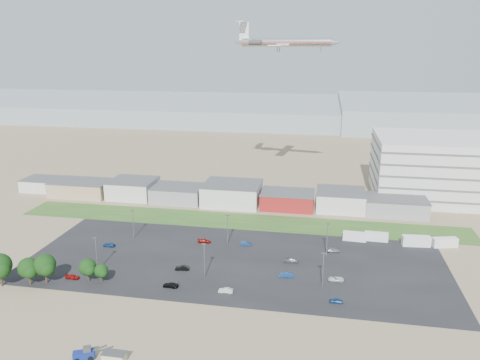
% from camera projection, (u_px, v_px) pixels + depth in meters
% --- Properties ---
extents(ground, '(700.00, 700.00, 0.00)m').
position_uv_depth(ground, '(200.00, 293.00, 117.43)').
color(ground, '#7F6A51').
rests_on(ground, ground).
extents(parking_lot, '(120.00, 50.00, 0.01)m').
position_uv_depth(parking_lot, '(235.00, 261.00, 135.49)').
color(parking_lot, black).
rests_on(parking_lot, ground).
extents(grass_strip, '(160.00, 16.00, 0.02)m').
position_uv_depth(grass_strip, '(238.00, 221.00, 166.64)').
color(grass_strip, '#26541F').
rests_on(grass_strip, ground).
extents(hills_backdrop, '(700.00, 200.00, 9.00)m').
position_uv_depth(hills_backdrop, '(339.00, 113.00, 407.37)').
color(hills_backdrop, gray).
rests_on(hills_backdrop, ground).
extents(building_row, '(170.00, 20.00, 8.00)m').
position_uv_depth(building_row, '(205.00, 192.00, 186.49)').
color(building_row, silver).
rests_on(building_row, ground).
extents(parking_garage, '(80.00, 40.00, 25.00)m').
position_uv_depth(parking_garage, '(477.00, 169.00, 188.29)').
color(parking_garage, silver).
rests_on(parking_garage, ground).
extents(portable_shed, '(4.63, 2.43, 2.32)m').
position_uv_depth(portable_shed, '(114.00, 358.00, 91.20)').
color(portable_shed, '#BFB990').
rests_on(portable_shed, ground).
extents(telehandler, '(6.91, 4.64, 2.74)m').
position_uv_depth(telehandler, '(84.00, 353.00, 92.17)').
color(telehandler, navy).
rests_on(telehandler, ground).
extents(box_trailer_a, '(7.42, 2.76, 2.73)m').
position_uv_depth(box_trailer_a, '(355.00, 236.00, 149.48)').
color(box_trailer_a, silver).
rests_on(box_trailer_a, ground).
extents(box_trailer_b, '(7.31, 2.55, 2.71)m').
position_uv_depth(box_trailer_b, '(376.00, 237.00, 149.36)').
color(box_trailer_b, silver).
rests_on(box_trailer_b, ground).
extents(box_trailer_c, '(8.61, 3.31, 3.16)m').
position_uv_depth(box_trailer_c, '(416.00, 241.00, 145.40)').
color(box_trailer_c, silver).
rests_on(box_trailer_c, ground).
extents(box_trailer_d, '(8.04, 4.28, 2.88)m').
position_uv_depth(box_trailer_d, '(445.00, 242.00, 144.72)').
color(box_trailer_d, silver).
rests_on(box_trailer_d, ground).
extents(tree_far_left, '(6.76, 6.76, 10.14)m').
position_uv_depth(tree_far_left, '(0.00, 268.00, 119.75)').
color(tree_far_left, black).
rests_on(tree_far_left, ground).
extents(tree_left, '(5.63, 5.63, 8.45)m').
position_uv_depth(tree_left, '(29.00, 270.00, 120.69)').
color(tree_left, black).
rests_on(tree_left, ground).
extents(tree_mid, '(6.08, 6.08, 9.13)m').
position_uv_depth(tree_mid, '(45.00, 267.00, 121.46)').
color(tree_mid, black).
rests_on(tree_mid, ground).
extents(tree_right, '(4.82, 4.82, 7.23)m').
position_uv_depth(tree_right, '(88.00, 269.00, 122.61)').
color(tree_right, black).
rests_on(tree_right, ground).
extents(tree_near, '(3.87, 3.87, 5.81)m').
position_uv_depth(tree_near, '(101.00, 272.00, 122.34)').
color(tree_near, black).
rests_on(tree_near, ground).
extents(lightpole_front_l, '(1.15, 0.48, 9.79)m').
position_uv_depth(lightpole_front_l, '(96.00, 254.00, 128.31)').
color(lightpole_front_l, slate).
rests_on(lightpole_front_l, ground).
extents(lightpole_front_m, '(1.14, 0.47, 9.67)m').
position_uv_depth(lightpole_front_m, '(204.00, 261.00, 124.53)').
color(lightpole_front_m, slate).
rests_on(lightpole_front_m, ground).
extents(lightpole_front_r, '(1.13, 0.47, 9.63)m').
position_uv_depth(lightpole_front_r, '(323.00, 270.00, 119.10)').
color(lightpole_front_r, slate).
rests_on(lightpole_front_r, ground).
extents(lightpole_back_l, '(1.13, 0.47, 9.59)m').
position_uv_depth(lightpole_back_l, '(133.00, 224.00, 150.35)').
color(lightpole_back_l, slate).
rests_on(lightpole_back_l, ground).
extents(lightpole_back_m, '(1.13, 0.47, 9.61)m').
position_uv_depth(lightpole_back_m, '(228.00, 230.00, 145.78)').
color(lightpole_back_m, slate).
rests_on(lightpole_back_m, ground).
extents(lightpole_back_r, '(1.21, 0.50, 10.28)m').
position_uv_depth(lightpole_back_r, '(327.00, 240.00, 137.25)').
color(lightpole_back_r, slate).
rests_on(lightpole_back_r, ground).
extents(airliner, '(49.29, 37.04, 13.40)m').
position_uv_depth(airliner, '(286.00, 42.00, 190.95)').
color(airliner, silver).
extents(parked_car_0, '(4.11, 2.01, 1.12)m').
position_uv_depth(parked_car_0, '(336.00, 279.00, 123.56)').
color(parked_car_0, silver).
rests_on(parked_car_0, ground).
extents(parked_car_1, '(4.12, 1.82, 1.31)m').
position_uv_depth(parked_car_1, '(286.00, 275.00, 125.67)').
color(parked_car_1, navy).
rests_on(parked_car_1, ground).
extents(parked_car_2, '(3.25, 1.34, 1.10)m').
position_uv_depth(parked_car_2, '(336.00, 301.00, 113.01)').
color(parked_car_2, navy).
rests_on(parked_car_2, ground).
extents(parked_car_3, '(4.18, 1.96, 1.18)m').
position_uv_depth(parked_car_3, '(171.00, 285.00, 120.36)').
color(parked_car_3, black).
rests_on(parked_car_3, ground).
extents(parked_car_4, '(4.05, 1.88, 1.28)m').
position_uv_depth(parked_car_4, '(182.00, 268.00, 129.62)').
color(parked_car_4, black).
rests_on(parked_car_4, ground).
extents(parked_car_5, '(3.82, 1.70, 1.28)m').
position_uv_depth(parked_car_5, '(109.00, 245.00, 144.95)').
color(parked_car_5, navy).
rests_on(parked_car_5, ground).
extents(parked_car_6, '(4.21, 1.96, 1.19)m').
position_uv_depth(parked_car_6, '(204.00, 241.00, 147.95)').
color(parked_car_6, maroon).
rests_on(parked_car_6, ground).
extents(parked_car_8, '(3.87, 1.97, 1.26)m').
position_uv_depth(parked_car_8, '(333.00, 250.00, 140.96)').
color(parked_car_8, '#A5A5AA').
rests_on(parked_car_8, ground).
extents(parked_car_10, '(3.95, 1.69, 1.13)m').
position_uv_depth(parked_car_10, '(72.00, 277.00, 124.76)').
color(parked_car_10, maroon).
rests_on(parked_car_10, ground).
extents(parked_car_11, '(3.73, 1.72, 1.19)m').
position_uv_depth(parked_car_11, '(246.00, 244.00, 145.88)').
color(parked_car_11, navy).
rests_on(parked_car_11, ground).
extents(parked_car_12, '(4.41, 1.95, 1.26)m').
position_uv_depth(parked_car_12, '(291.00, 260.00, 134.47)').
color(parked_car_12, '#595B5E').
rests_on(parked_car_12, ground).
extents(parked_car_13, '(3.72, 1.34, 1.22)m').
position_uv_depth(parked_car_13, '(226.00, 290.00, 117.67)').
color(parked_car_13, silver).
rests_on(parked_car_13, ground).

